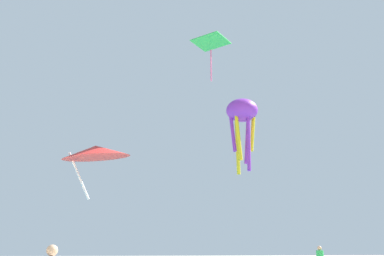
{
  "coord_description": "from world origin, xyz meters",
  "views": [
    {
      "loc": [
        -1.7,
        -14.77,
        1.94
      ],
      "look_at": [
        0.86,
        10.08,
        8.5
      ],
      "focal_mm": 40.99,
      "sensor_mm": 36.0,
      "label": 1
    }
  ],
  "objects": [
    {
      "name": "kite_octopus_purple",
      "position": [
        7.26,
        24.99,
        13.94
      ],
      "size": [
        3.43,
        3.43,
        7.2
      ],
      "rotation": [
        0.0,
        0.0,
        3.0
      ],
      "color": "purple"
    },
    {
      "name": "kite_diamond_green",
      "position": [
        3.48,
        19.6,
        18.57
      ],
      "size": [
        3.74,
        3.74,
        3.72
      ],
      "rotation": [
        0.0,
        0.0,
        4.06
      ],
      "color": "green"
    },
    {
      "name": "kite_delta_red",
      "position": [
        -5.35,
        16.13,
        8.17
      ],
      "size": [
        6.76,
        6.75,
        3.9
      ],
      "rotation": [
        0.0,
        0.0,
        5.41
      ],
      "color": "red"
    }
  ]
}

